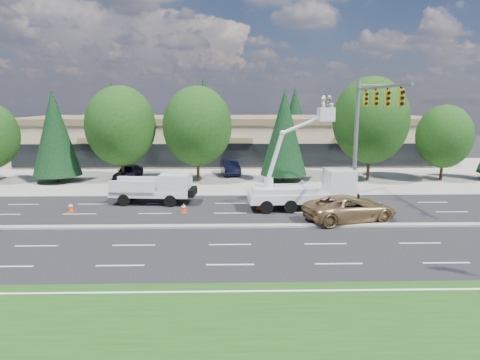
{
  "coord_description": "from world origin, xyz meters",
  "views": [
    {
      "loc": [
        0.04,
        -24.5,
        7.32
      ],
      "look_at": [
        0.64,
        2.42,
        2.4
      ],
      "focal_mm": 32.0,
      "sensor_mm": 36.0,
      "label": 1
    }
  ],
  "objects_px": {
    "signal_mast": "(366,119)",
    "minivan": "(350,208)",
    "bucket_truck": "(309,186)",
    "utility_pickup": "(157,191)"
  },
  "relations": [
    {
      "from": "signal_mast",
      "to": "minivan",
      "type": "relative_size",
      "value": 1.75
    },
    {
      "from": "bucket_truck",
      "to": "signal_mast",
      "type": "bearing_deg",
      "value": 27.46
    },
    {
      "from": "bucket_truck",
      "to": "minivan",
      "type": "height_order",
      "value": "bucket_truck"
    },
    {
      "from": "signal_mast",
      "to": "bucket_truck",
      "type": "bearing_deg",
      "value": -148.51
    },
    {
      "from": "utility_pickup",
      "to": "minivan",
      "type": "xyz_separation_m",
      "value": [
        12.83,
        -4.94,
        -0.1
      ]
    },
    {
      "from": "minivan",
      "to": "bucket_truck",
      "type": "bearing_deg",
      "value": 18.73
    },
    {
      "from": "utility_pickup",
      "to": "minivan",
      "type": "relative_size",
      "value": 1.02
    },
    {
      "from": "signal_mast",
      "to": "utility_pickup",
      "type": "height_order",
      "value": "signal_mast"
    },
    {
      "from": "bucket_truck",
      "to": "minivan",
      "type": "relative_size",
      "value": 1.34
    },
    {
      "from": "utility_pickup",
      "to": "bucket_truck",
      "type": "height_order",
      "value": "bucket_truck"
    }
  ]
}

